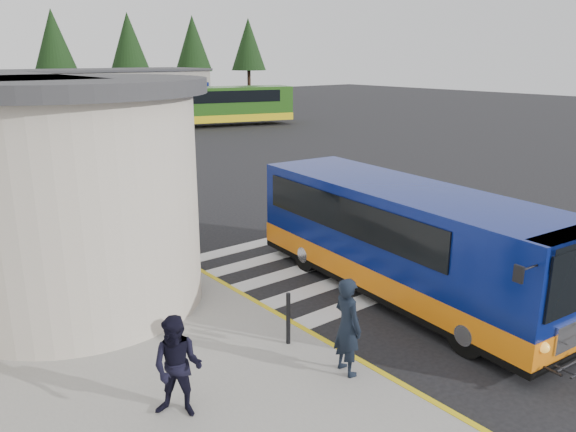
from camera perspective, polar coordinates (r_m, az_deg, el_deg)
ground at (r=16.40m, az=4.32°, el=-3.22°), size 140.00×140.00×0.00m
curb_strip at (r=17.46m, az=-14.70°, el=-2.24°), size 0.12×34.00×0.16m
crosswalk at (r=15.53m, az=4.98°, el=-4.34°), size 8.00×5.35×0.01m
depot_building at (r=55.92m, az=-21.78°, el=11.50°), size 26.40×8.40×4.20m
tree_line at (r=63.59m, az=-24.24°, el=15.88°), size 58.40×4.40×10.00m
transit_bus at (r=13.17m, az=11.78°, el=-2.81°), size 3.57×9.18×2.54m
pedestrian_a at (r=9.65m, az=6.06°, el=-11.06°), size 0.50×0.68×1.72m
pedestrian_b at (r=8.74m, az=-11.15°, el=-14.82°), size 0.98×0.98×1.60m
bollard at (r=10.63m, az=0.02°, el=-10.37°), size 0.08×0.08×1.02m
far_bus_a at (r=51.33m, az=-13.45°, el=11.44°), size 10.53×4.46×2.63m
far_bus_b at (r=45.61m, az=-6.16°, el=11.25°), size 10.53×5.48×2.62m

